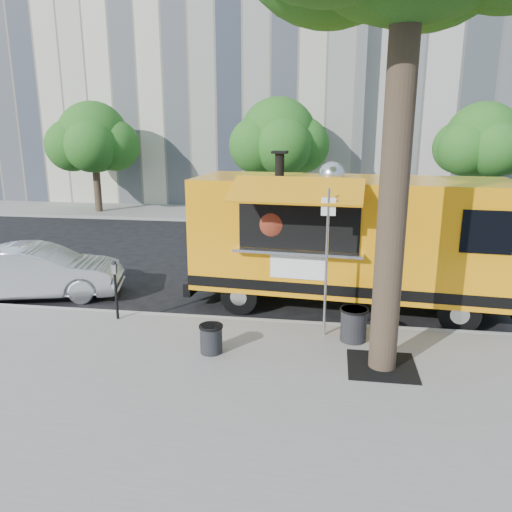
{
  "coord_description": "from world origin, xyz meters",
  "views": [
    {
      "loc": [
        1.61,
        -11.14,
        4.29
      ],
      "look_at": [
        -0.1,
        0.0,
        1.36
      ],
      "focal_mm": 35.0,
      "sensor_mm": 36.0,
      "label": 1
    }
  ],
  "objects": [
    {
      "name": "ground",
      "position": [
        0.0,
        0.0,
        0.0
      ],
      "size": [
        120.0,
        120.0,
        0.0
      ],
      "primitive_type": "plane",
      "color": "black",
      "rests_on": "ground"
    },
    {
      "name": "sidewalk",
      "position": [
        0.0,
        -4.0,
        0.07
      ],
      "size": [
        60.0,
        6.0,
        0.15
      ],
      "primitive_type": "cube",
      "color": "gray",
      "rests_on": "ground"
    },
    {
      "name": "curb",
      "position": [
        0.0,
        -0.93,
        0.07
      ],
      "size": [
        60.0,
        0.14,
        0.16
      ],
      "primitive_type": "cube",
      "color": "#999993",
      "rests_on": "ground"
    },
    {
      "name": "far_sidewalk",
      "position": [
        0.0,
        13.5,
        0.07
      ],
      "size": [
        60.0,
        5.0,
        0.15
      ],
      "primitive_type": "cube",
      "color": "gray",
      "rests_on": "ground"
    },
    {
      "name": "tree_well",
      "position": [
        2.6,
        -2.8,
        0.15
      ],
      "size": [
        1.2,
        1.2,
        0.02
      ],
      "primitive_type": "cube",
      "color": "black",
      "rests_on": "sidewalk"
    },
    {
      "name": "far_tree_a",
      "position": [
        -10.0,
        12.3,
        3.78
      ],
      "size": [
        3.42,
        3.42,
        5.36
      ],
      "color": "#33261C",
      "rests_on": "far_sidewalk"
    },
    {
      "name": "far_tree_b",
      "position": [
        -1.0,
        12.7,
        3.83
      ],
      "size": [
        3.6,
        3.6,
        5.5
      ],
      "color": "#33261C",
      "rests_on": "far_sidewalk"
    },
    {
      "name": "far_tree_c",
      "position": [
        8.0,
        12.4,
        3.72
      ],
      "size": [
        3.24,
        3.24,
        5.21
      ],
      "color": "#33261C",
      "rests_on": "far_sidewalk"
    },
    {
      "name": "sign_post",
      "position": [
        1.55,
        -1.55,
        1.85
      ],
      "size": [
        0.28,
        0.06,
        3.0
      ],
      "color": "silver",
      "rests_on": "sidewalk"
    },
    {
      "name": "parking_meter",
      "position": [
        -3.0,
        -1.35,
        0.98
      ],
      "size": [
        0.11,
        0.11,
        1.33
      ],
      "color": "black",
      "rests_on": "sidewalk"
    },
    {
      "name": "food_truck",
      "position": [
        1.96,
        0.57,
        1.74
      ],
      "size": [
        7.65,
        3.78,
        3.71
      ],
      "rotation": [
        0.0,
        0.0,
        -0.08
      ],
      "color": "#FF9C0D",
      "rests_on": "ground"
    },
    {
      "name": "sedan",
      "position": [
        -5.77,
        0.12,
        0.68
      ],
      "size": [
        4.39,
        2.46,
        1.37
      ],
      "primitive_type": "imported",
      "rotation": [
        0.0,
        0.0,
        1.83
      ],
      "color": "silver",
      "rests_on": "ground"
    },
    {
      "name": "trash_bin_left",
      "position": [
        2.13,
        -1.73,
        0.51
      ],
      "size": [
        0.56,
        0.56,
        0.67
      ],
      "color": "black",
      "rests_on": "sidewalk"
    },
    {
      "name": "trash_bin_right",
      "position": [
        -0.54,
        -2.69,
        0.44
      ],
      "size": [
        0.45,
        0.45,
        0.54
      ],
      "color": "black",
      "rests_on": "sidewalk"
    }
  ]
}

